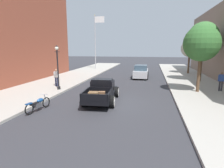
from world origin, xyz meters
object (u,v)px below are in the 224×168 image
at_px(hotrod_truck_black, 102,90).
at_px(pedestrian_sidewalk_right, 221,80).
at_px(street_tree_third, 190,49).
at_px(flagpole, 96,36).
at_px(pedestrian_sidewalk_left, 56,77).
at_px(street_tree_nearest, 202,44).
at_px(motorcycle_parked, 38,104).
at_px(street_tree_second, 203,37).
at_px(car_background_silver, 141,72).
at_px(street_lamp_near, 58,64).

bearing_deg(hotrod_truck_black, pedestrian_sidewalk_right, 25.26).
xyz_separation_m(pedestrian_sidewalk_right, street_tree_third, (-0.55, 11.66, 2.60)).
bearing_deg(flagpole, pedestrian_sidewalk_left, -87.80).
bearing_deg(pedestrian_sidewalk_right, street_tree_third, 92.72).
bearing_deg(street_tree_third, pedestrian_sidewalk_left, -138.32).
distance_m(hotrod_truck_black, street_tree_nearest, 8.87).
height_order(street_tree_nearest, street_tree_third, street_tree_nearest).
xyz_separation_m(motorcycle_parked, street_tree_second, (11.97, 12.42, 4.48)).
distance_m(hotrod_truck_black, pedestrian_sidewalk_left, 6.44).
distance_m(car_background_silver, street_lamp_near, 11.36).
height_order(pedestrian_sidewalk_right, street_lamp_near, street_lamp_near).
relative_size(motorcycle_parked, street_tree_second, 0.33).
distance_m(street_lamp_near, street_tree_nearest, 12.10).
distance_m(car_background_silver, flagpole, 12.48).
distance_m(motorcycle_parked, pedestrian_sidewalk_right, 14.54).
bearing_deg(street_lamp_near, street_tree_second, 28.35).
relative_size(motorcycle_parked, street_lamp_near, 0.55).
distance_m(street_tree_nearest, street_tree_second, 5.87).
xyz_separation_m(hotrod_truck_black, street_lamp_near, (-4.56, 2.19, 1.63)).
xyz_separation_m(car_background_silver, pedestrian_sidewalk_left, (-7.59, -7.76, 0.32)).
bearing_deg(pedestrian_sidewalk_right, pedestrian_sidewalk_left, -176.36).
relative_size(motorcycle_parked, flagpole, 0.23).
relative_size(pedestrian_sidewalk_left, street_tree_third, 0.34).
xyz_separation_m(pedestrian_sidewalk_right, flagpole, (-15.31, 14.80, 4.68)).
xyz_separation_m(motorcycle_parked, flagpole, (-2.82, 22.21, 5.33)).
distance_m(street_tree_nearest, street_tree_third, 12.38).
distance_m(hotrod_truck_black, motorcycle_parked, 4.44).
relative_size(street_tree_second, street_tree_third, 1.33).
xyz_separation_m(pedestrian_sidewalk_left, pedestrian_sidewalk_right, (14.70, 0.94, 0.00)).
xyz_separation_m(pedestrian_sidewalk_right, street_tree_second, (-0.52, 5.00, 3.83)).
xyz_separation_m(hotrod_truck_black, car_background_silver, (2.16, 11.19, 0.01)).
bearing_deg(car_background_silver, street_lamp_near, -126.75).
relative_size(pedestrian_sidewalk_left, street_lamp_near, 0.43).
bearing_deg(street_tree_second, street_lamp_near, -151.65).
height_order(motorcycle_parked, pedestrian_sidewalk_left, pedestrian_sidewalk_left).
bearing_deg(car_background_silver, street_tree_second, -15.44).
xyz_separation_m(car_background_silver, street_tree_nearest, (5.15, -7.45, 3.34)).
xyz_separation_m(car_background_silver, street_lamp_near, (-6.73, -9.01, 1.62)).
bearing_deg(street_tree_third, street_tree_nearest, -96.53).
height_order(pedestrian_sidewalk_right, street_tree_second, street_tree_second).
distance_m(pedestrian_sidewalk_left, street_lamp_near, 2.00).
relative_size(pedestrian_sidewalk_right, street_tree_second, 0.26).
height_order(pedestrian_sidewalk_right, street_tree_nearest, street_tree_nearest).
bearing_deg(pedestrian_sidewalk_left, motorcycle_parked, -71.10).
xyz_separation_m(hotrod_truck_black, motorcycle_parked, (-3.21, -3.04, -0.31)).
bearing_deg(flagpole, street_lamp_near, -85.04).
bearing_deg(hotrod_truck_black, street_tree_second, 46.96).
bearing_deg(pedestrian_sidewalk_right, hotrod_truck_black, -154.74).
bearing_deg(flagpole, street_tree_nearest, -49.13).
bearing_deg(street_tree_third, street_tree_second, -89.69).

